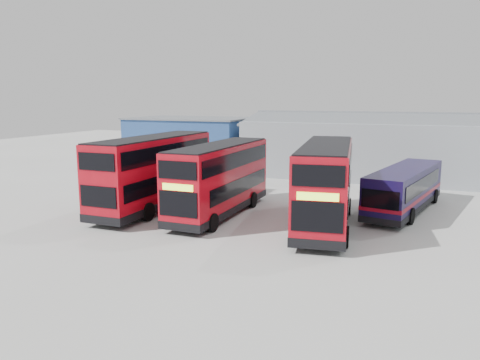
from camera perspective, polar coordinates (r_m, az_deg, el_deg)
ground_plane at (r=28.05m, az=2.34°, el=-4.84°), size 120.00×120.00×0.00m
office_block at (r=49.50m, az=-5.87°, el=4.64°), size 12.30×8.32×5.12m
maintenance_shed at (r=45.76m, az=20.63°, el=3.64°), size 30.50×12.00×5.89m
double_decker_left at (r=30.76m, az=-10.45°, el=0.82°), size 2.91×11.23×4.73m
double_decker_centre at (r=28.75m, az=-2.49°, el=0.00°), size 2.68×10.43×4.40m
double_decker_right at (r=26.67m, az=10.37°, el=-0.66°), size 4.19×11.27×4.67m
single_decker_blue at (r=31.44m, az=19.44°, el=-1.17°), size 4.37×10.61×2.81m
panel_van at (r=45.75m, az=-11.36°, el=2.35°), size 2.82×5.28×2.19m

